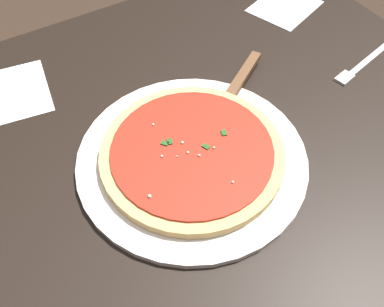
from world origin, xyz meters
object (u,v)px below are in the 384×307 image
Objects in this scene: serving_plate at (192,159)px; pizza at (192,153)px; napkin_folded_right at (285,7)px; napkin_loose_left at (17,92)px; pizza_server at (235,89)px; fork at (364,64)px.

pizza is at bearing -10.71° from serving_plate.
serving_plate is 1.26× the size of pizza.
pizza reaches higher than napkin_folded_right.
serving_plate is at bearing 122.48° from napkin_loose_left.
serving_plate is 1.77× the size of pizza_server.
pizza_server is at bearing -148.24° from pizza.
napkin_folded_right is at bearing -145.93° from pizza_server.
pizza_server reaches higher than napkin_loose_left.
fork is (-0.01, 0.24, 0.00)m from napkin_folded_right.
pizza reaches higher than serving_plate.
napkin_loose_left is at bearing -57.52° from pizza.
pizza is 0.41m from fork.
pizza is at bearing 4.03° from fork.
napkin_folded_right is at bearing 176.11° from napkin_loose_left.
pizza reaches higher than fork.
pizza_server is at bearing 147.70° from napkin_loose_left.
pizza_server reaches higher than fork.
napkin_folded_right is (-0.41, -0.27, -0.02)m from pizza.
napkin_folded_right is (-0.41, -0.27, -0.00)m from serving_plate.
serving_plate reaches higher than fork.
napkin_loose_left is 0.67m from fork.
pizza is 1.59× the size of fork.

